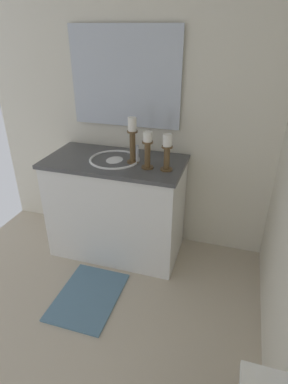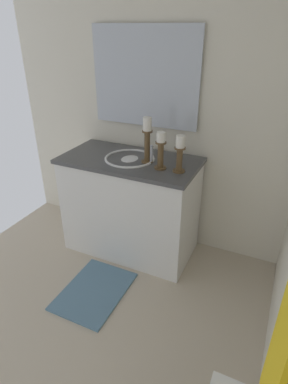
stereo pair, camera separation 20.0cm
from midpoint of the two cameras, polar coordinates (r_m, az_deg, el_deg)
name	(u,v)px [view 1 (the left image)]	position (r m, az deg, el deg)	size (l,w,h in m)	color
floor	(54,354)	(2.30, -18.57, -26.11)	(2.86, 2.50, 0.02)	beige
wall_left	(127,105)	(2.70, -5.21, 15.37)	(0.04, 2.50, 2.45)	silver
vanity_cabinet	(117,207)	(2.71, -7.08, -2.75)	(0.58, 1.12, 0.86)	white
sink_basin	(115,164)	(2.54, -7.57, 4.89)	(0.40, 0.40, 0.24)	white
mirror	(125,78)	(2.62, -5.84, 19.74)	(0.02, 0.90, 0.76)	silver
candle_holder_tall	(167,152)	(2.27, 1.63, 7.23)	(0.09, 0.09, 0.27)	brown
candle_holder_short	(147,149)	(2.30, -1.87, 7.62)	(0.09, 0.09, 0.28)	brown
candle_holder_mid	(132,139)	(2.40, -4.52, 9.45)	(0.09, 0.09, 0.35)	brown
bath_mat	(88,296)	(2.54, -12.39, -17.98)	(0.60, 0.44, 0.02)	slate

